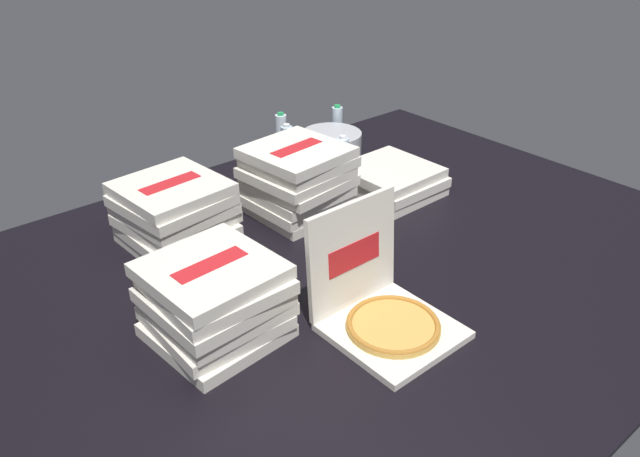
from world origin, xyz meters
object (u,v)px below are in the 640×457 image
ice_bucket (331,144)px  water_bottle_0 (342,156)px  water_bottle_3 (281,132)px  pizza_stack_right_far (215,301)px  water_bottle_1 (337,123)px  pizza_stack_center_near (175,214)px  water_bottle_2 (287,144)px  pizza_stack_center_far (392,180)px  pizza_stack_right_near (297,181)px  open_pizza_box (381,305)px

ice_bucket → water_bottle_0: 0.26m
ice_bucket → water_bottle_3: (-0.15, 0.28, 0.03)m
water_bottle_0 → water_bottle_3: same height
pizza_stack_right_far → water_bottle_1: pizza_stack_right_far is taller
water_bottle_1 → pizza_stack_center_near: bearing=-161.0°
pizza_stack_right_far → water_bottle_0: bearing=30.1°
water_bottle_1 → water_bottle_3: bearing=162.0°
pizza_stack_center_near → water_bottle_0: (1.03, 0.07, -0.04)m
pizza_stack_center_near → water_bottle_2: size_ratio=2.11×
pizza_stack_center_far → pizza_stack_right_near: pizza_stack_right_near is taller
open_pizza_box → pizza_stack_center_near: open_pizza_box is taller
pizza_stack_right_near → ice_bucket: pizza_stack_right_near is taller
water_bottle_0 → water_bottle_1: 0.50m
pizza_stack_right_near → water_bottle_1: bearing=37.1°
pizza_stack_right_far → water_bottle_3: bearing=45.2°
water_bottle_3 → pizza_stack_center_far: bearing=-85.8°
ice_bucket → open_pizza_box: bearing=-124.9°
pizza_stack_right_far → water_bottle_2: pizza_stack_right_far is taller
pizza_stack_center_far → water_bottle_1: size_ratio=1.92×
water_bottle_2 → water_bottle_1: bearing=8.3°
pizza_stack_center_far → water_bottle_3: size_ratio=1.92×
water_bottle_3 → water_bottle_2: bearing=-117.8°
pizza_stack_right_near → pizza_stack_center_near: 0.58m
pizza_stack_right_near → water_bottle_3: 0.81m
pizza_stack_right_far → water_bottle_1: bearing=35.6°
pizza_stack_right_near → ice_bucket: (0.57, 0.41, -0.10)m
open_pizza_box → water_bottle_3: open_pizza_box is taller
pizza_stack_center_far → water_bottle_2: 0.68m
ice_bucket → water_bottle_1: water_bottle_1 is taller
water_bottle_0 → water_bottle_3: size_ratio=1.00×
open_pizza_box → pizza_stack_right_far: size_ratio=1.00×
open_pizza_box → water_bottle_1: (1.08, 1.43, 0.02)m
open_pizza_box → water_bottle_0: open_pizza_box is taller
water_bottle_1 → water_bottle_3: (-0.34, 0.11, 0.00)m
pizza_stack_center_far → pizza_stack_center_near: size_ratio=0.91×
pizza_stack_right_far → water_bottle_1: size_ratio=2.01×
ice_bucket → water_bottle_0: (-0.12, -0.22, 0.03)m
water_bottle_0 → water_bottle_2: size_ratio=1.00×
pizza_stack_right_far → water_bottle_2: 1.52m
water_bottle_1 → open_pizza_box: bearing=-126.9°
open_pizza_box → pizza_stack_center_far: open_pizza_box is taller
ice_bucket → water_bottle_0: size_ratio=1.55×
pizza_stack_right_far → pizza_stack_right_near: 0.94m
ice_bucket → water_bottle_3: bearing=118.1°
pizza_stack_center_far → pizza_stack_center_near: bearing=166.0°
open_pizza_box → pizza_stack_right_near: (0.31, 0.86, 0.08)m
open_pizza_box → water_bottle_2: bearing=64.7°
water_bottle_0 → water_bottle_1: same height
water_bottle_1 → ice_bucket: bearing=-138.9°
water_bottle_1 → water_bottle_2: bearing=-171.7°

